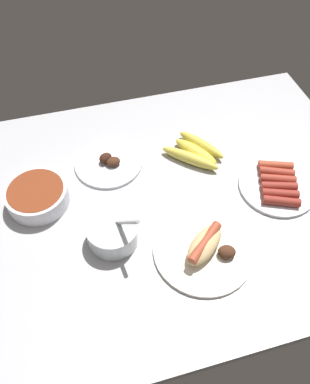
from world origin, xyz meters
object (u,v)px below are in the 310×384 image
Objects in this scene: plate_hotdog_assembled at (205,248)px; plate_grilled_meat at (109,162)px; bowl_coleslaw at (113,232)px; bowl_chili at (37,196)px; plate_sausages at (278,185)px; banana_bunch at (196,152)px.

plate_grilled_meat is at bearing 116.11° from plate_hotdog_assembled.
bowl_coleslaw reaches higher than bowl_chili.
plate_sausages is at bearing 27.44° from plate_hotdog_assembled.
banana_bunch is 1.17× the size of bowl_chili.
banana_bunch reaches higher than plate_sausages.
plate_hotdog_assembled is (17.53, -35.75, 0.92)cm from plate_grilled_meat.
plate_hotdog_assembled is at bearing -34.54° from bowl_chili.
plate_grilled_meat is 39.83cm from plate_hotdog_assembled.
plate_sausages is at bearing -44.34° from banana_bunch.
bowl_coleslaw is 26.59cm from plate_grilled_meat.
plate_sausages is 30.64cm from plate_hotdog_assembled.
plate_hotdog_assembled reaches higher than plate_grilled_meat.
plate_hotdog_assembled is at bearing -105.19° from banana_bunch.
bowl_coleslaw is 23.37cm from plate_hotdog_assembled.
bowl_chili is at bearing -157.00° from plate_grilled_meat.
plate_hotdog_assembled is at bearing -63.89° from plate_grilled_meat.
banana_bunch is at bearing 6.53° from bowl_chili.
bowl_chili is at bearing 169.20° from plate_sausages.
plate_sausages is 0.86× the size of plate_hotdog_assembled.
bowl_chili is (-38.82, 26.72, 1.27)cm from plate_hotdog_assembled.
bowl_chili is at bearing 145.46° from plate_hotdog_assembled.
plate_grilled_meat is at bearing 81.89° from bowl_coleslaw.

